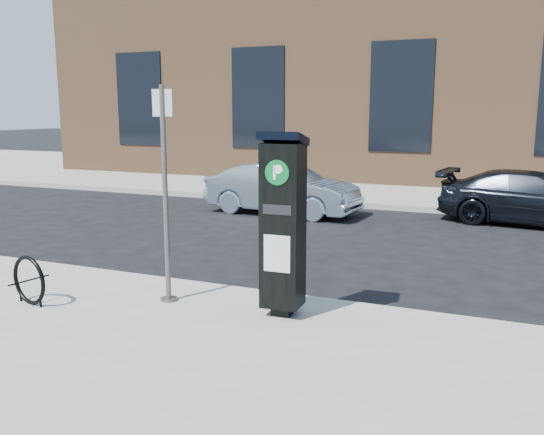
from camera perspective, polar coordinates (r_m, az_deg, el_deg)
The scene contains 10 objects.
ground at distance 8.10m, azimuth -3.73°, elevation -7.92°, with size 120.00×120.00×0.00m, color black.
sidewalk_far at distance 21.30m, azimuth 13.31°, elevation 3.55°, with size 60.00×12.00×0.15m, color gray.
curb_near at distance 8.06m, azimuth -3.80°, elevation -7.46°, with size 60.00×0.12×0.16m, color #9E9B93.
curb_far at distance 15.49m, azimuth 9.59°, elevation 1.14°, with size 60.00×0.12×0.16m, color #9E9B93.
building at distance 24.17m, azimuth 14.95°, elevation 13.95°, with size 28.00×10.05×8.25m.
parking_kiosk at distance 6.72m, azimuth 1.09°, elevation -0.54°, with size 0.52×0.46×2.19m.
sign_pole at distance 7.32m, azimuth -10.52°, elevation 2.03°, with size 0.23×0.22×2.72m.
bike_rack at distance 7.89m, azimuth -22.93°, elevation -5.77°, with size 0.64×0.18×0.64m.
car_silver at distance 14.41m, azimuth 1.03°, elevation 2.86°, with size 1.35×3.87×1.27m, color #7E92A1.
car_dark at distance 14.33m, azimuth 24.58°, elevation 1.75°, with size 1.71×4.21×1.22m, color black.
Camera 1 is at (3.45, -6.87, 2.56)m, focal length 38.00 mm.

